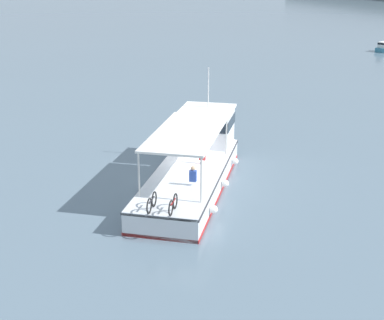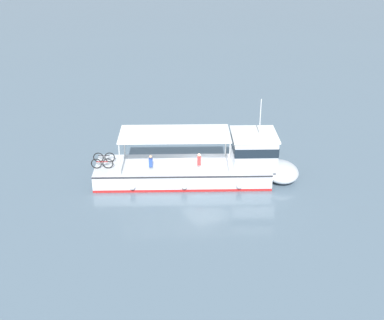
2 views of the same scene
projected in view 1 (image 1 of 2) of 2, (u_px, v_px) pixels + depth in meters
name	position (u px, v px, depth m)	size (l,w,h in m)	color
ground_plane	(193.00, 180.00, 28.57)	(400.00, 400.00, 0.00)	slate
ferry_main	(196.00, 161.00, 28.34)	(12.48, 9.22, 5.32)	silver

